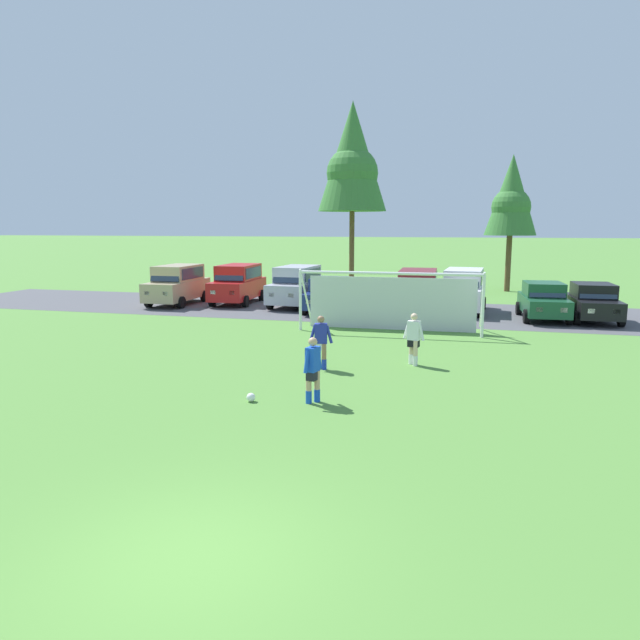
% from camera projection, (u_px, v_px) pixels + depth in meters
% --- Properties ---
extents(ground_plane, '(400.00, 400.00, 0.00)m').
position_uv_depth(ground_plane, '(375.00, 341.00, 21.95)').
color(ground_plane, '#518438').
extents(parking_lot_strip, '(52.00, 8.40, 0.01)m').
position_uv_depth(parking_lot_strip, '(400.00, 312.00, 29.44)').
color(parking_lot_strip, '#4C4C51').
rests_on(parking_lot_strip, ground).
extents(soccer_ball, '(0.22, 0.22, 0.22)m').
position_uv_depth(soccer_ball, '(251.00, 397.00, 14.37)').
color(soccer_ball, white).
rests_on(soccer_ball, ground).
extents(soccer_goal, '(7.46, 2.12, 2.57)m').
position_uv_depth(soccer_goal, '(391.00, 300.00, 23.99)').
color(soccer_goal, white).
rests_on(soccer_goal, ground).
extents(player_striker_near, '(0.71, 0.37, 1.64)m').
position_uv_depth(player_striker_near, '(414.00, 339.00, 18.06)').
color(player_striker_near, beige).
rests_on(player_striker_near, ground).
extents(player_midfield_center, '(0.32, 0.72, 1.64)m').
position_uv_depth(player_midfield_center, '(313.00, 370.00, 14.20)').
color(player_midfield_center, tan).
rests_on(player_midfield_center, ground).
extents(player_defender_far, '(0.75, 0.32, 1.64)m').
position_uv_depth(player_defender_far, '(321.00, 342.00, 17.56)').
color(player_defender_far, '#936B4C').
rests_on(player_defender_far, ground).
extents(parked_car_slot_far_left, '(2.19, 4.63, 2.16)m').
position_uv_depth(parked_car_slot_far_left, '(177.00, 284.00, 32.03)').
color(parked_car_slot_far_left, tan).
rests_on(parked_car_slot_far_left, ground).
extents(parked_car_slot_left, '(2.28, 4.67, 2.16)m').
position_uv_depth(parked_car_slot_left, '(238.00, 284.00, 32.45)').
color(parked_car_slot_left, red).
rests_on(parked_car_slot_left, ground).
extents(parked_car_slot_center_left, '(2.30, 4.69, 2.16)m').
position_uv_depth(parked_car_slot_center_left, '(297.00, 286.00, 31.27)').
color(parked_car_slot_center_left, '#B2B2BC').
rests_on(parked_car_slot_center_left, ground).
extents(parked_car_slot_center, '(2.09, 4.23, 1.72)m').
position_uv_depth(parked_car_slot_center, '(329.00, 295.00, 29.29)').
color(parked_car_slot_center, navy).
rests_on(parked_car_slot_center, ground).
extents(parked_car_slot_center_right, '(2.25, 4.66, 2.16)m').
position_uv_depth(parked_car_slot_center_right, '(418.00, 291.00, 28.70)').
color(parked_car_slot_center_right, maroon).
rests_on(parked_car_slot_center_right, ground).
extents(parked_car_slot_right, '(2.34, 4.70, 2.16)m').
position_uv_depth(parked_car_slot_right, '(463.00, 290.00, 29.11)').
color(parked_car_slot_right, silver).
rests_on(parked_car_slot_right, ground).
extents(parked_car_slot_far_right, '(2.21, 4.29, 1.72)m').
position_uv_depth(parked_car_slot_far_right, '(543.00, 301.00, 26.88)').
color(parked_car_slot_far_right, '#194C2D').
rests_on(parked_car_slot_far_right, ground).
extents(parked_car_slot_end, '(2.12, 4.24, 1.72)m').
position_uv_depth(parked_car_slot_end, '(593.00, 302.00, 26.40)').
color(parked_car_slot_end, black).
rests_on(parked_car_slot_end, ground).
extents(tree_left_edge, '(4.79, 4.79, 12.77)m').
position_uv_depth(tree_left_edge, '(352.00, 160.00, 40.19)').
color(tree_left_edge, brown).
rests_on(tree_left_edge, ground).
extents(tree_mid_left, '(3.32, 3.32, 8.86)m').
position_uv_depth(tree_mid_left, '(512.00, 198.00, 37.59)').
color(tree_mid_left, brown).
rests_on(tree_mid_left, ground).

